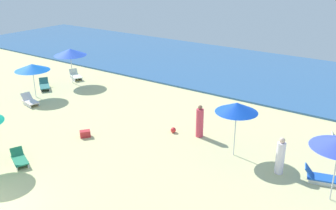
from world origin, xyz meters
TOP-DOWN VIEW (x-y plane):
  - ocean at (0.00, 23.16)m, footprint 60.00×13.67m
  - lounge_chair_0_1 at (-1.72, 3.23)m, footprint 1.38×1.00m
  - umbrella_1 at (5.82, 9.51)m, footprint 1.95×1.95m
  - lounge_chair_2_0 at (9.75, 9.45)m, footprint 1.46×0.95m
  - umbrella_3 at (-8.56, 9.27)m, footprint 2.25×2.25m
  - lounge_chair_3_0 at (-7.61, 8.13)m, footprint 1.41×0.85m
  - lounge_chair_3_1 at (-9.46, 10.69)m, footprint 1.62×1.39m
  - umbrella_4 at (-8.81, 12.73)m, footprint 2.33×2.33m
  - lounge_chair_4_0 at (-9.43, 13.57)m, footprint 1.51×1.14m
  - beachgoer_1 at (3.48, 10.32)m, footprint 0.42×0.42m
  - beachgoer_2 at (8.13, 9.16)m, footprint 0.50×0.50m
  - cooler_box_0 at (-1.34, 6.87)m, footprint 0.58×0.62m
  - beach_ball_1 at (2.11, 9.92)m, footprint 0.29×0.29m

SIDE VIEW (x-z plane):
  - ocean at x=0.00m, z-range 0.00..0.12m
  - beach_ball_1 at x=2.11m, z-range 0.00..0.29m
  - cooler_box_0 at x=-1.34m, z-range 0.00..0.34m
  - lounge_chair_0_1 at x=-1.72m, z-range -0.07..0.52m
  - lounge_chair_2_0 at x=9.75m, z-range -0.09..0.55m
  - lounge_chair_3_1 at x=-9.46m, z-range -0.08..0.57m
  - lounge_chair_4_0 at x=-9.43m, z-range -0.09..0.60m
  - lounge_chair_3_0 at x=-7.61m, z-range -0.08..0.59m
  - beachgoer_2 at x=8.13m, z-range -0.06..1.62m
  - beachgoer_1 at x=3.48m, z-range -0.07..1.67m
  - umbrella_3 at x=-8.56m, z-range 0.91..3.17m
  - umbrella_4 at x=-8.81m, z-range 1.05..3.65m
  - umbrella_1 at x=5.82m, z-range 1.08..3.72m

